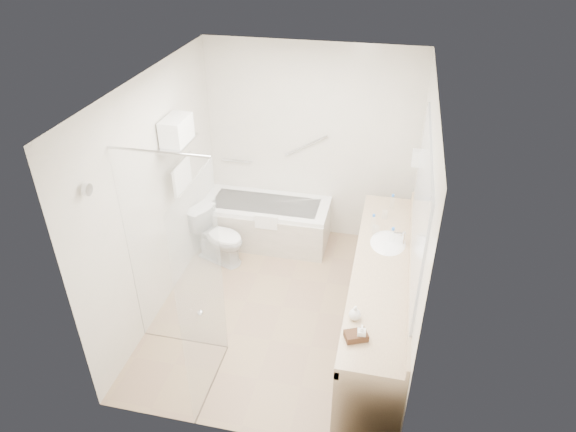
% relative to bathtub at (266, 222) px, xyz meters
% --- Properties ---
extents(floor, '(3.20, 3.20, 0.00)m').
position_rel_bathtub_xyz_m(floor, '(0.50, -1.24, -0.28)').
color(floor, '#9A7A5F').
rests_on(floor, ground).
extents(ceiling, '(2.60, 3.20, 0.10)m').
position_rel_bathtub_xyz_m(ceiling, '(0.50, -1.24, 2.22)').
color(ceiling, white).
rests_on(ceiling, wall_back).
extents(wall_back, '(2.60, 0.10, 2.50)m').
position_rel_bathtub_xyz_m(wall_back, '(0.50, 0.36, 0.97)').
color(wall_back, beige).
rests_on(wall_back, ground).
extents(wall_front, '(2.60, 0.10, 2.50)m').
position_rel_bathtub_xyz_m(wall_front, '(0.50, -2.84, 0.97)').
color(wall_front, beige).
rests_on(wall_front, ground).
extents(wall_left, '(0.10, 3.20, 2.50)m').
position_rel_bathtub_xyz_m(wall_left, '(-0.80, -1.24, 0.97)').
color(wall_left, beige).
rests_on(wall_left, ground).
extents(wall_right, '(0.10, 3.20, 2.50)m').
position_rel_bathtub_xyz_m(wall_right, '(1.80, -1.24, 0.97)').
color(wall_right, beige).
rests_on(wall_right, ground).
extents(bathtub, '(1.60, 0.73, 0.59)m').
position_rel_bathtub_xyz_m(bathtub, '(0.00, 0.00, 0.00)').
color(bathtub, white).
rests_on(bathtub, floor).
extents(grab_bar_short, '(0.40, 0.03, 0.03)m').
position_rel_bathtub_xyz_m(grab_bar_short, '(-0.45, 0.32, 0.67)').
color(grab_bar_short, silver).
rests_on(grab_bar_short, wall_back).
extents(grab_bar_long, '(0.53, 0.03, 0.33)m').
position_rel_bathtub_xyz_m(grab_bar_long, '(0.45, 0.32, 0.97)').
color(grab_bar_long, silver).
rests_on(grab_bar_long, wall_back).
extents(shower_enclosure, '(0.96, 0.91, 2.11)m').
position_rel_bathtub_xyz_m(shower_enclosure, '(-0.13, -2.16, 0.79)').
color(shower_enclosure, silver).
rests_on(shower_enclosure, floor).
extents(towel_shelf, '(0.24, 0.55, 0.81)m').
position_rel_bathtub_xyz_m(towel_shelf, '(-0.67, -0.89, 1.48)').
color(towel_shelf, silver).
rests_on(towel_shelf, wall_left).
extents(vanity_counter, '(0.55, 2.70, 0.95)m').
position_rel_bathtub_xyz_m(vanity_counter, '(1.52, -1.39, 0.36)').
color(vanity_counter, tan).
rests_on(vanity_counter, floor).
extents(sink, '(0.40, 0.52, 0.14)m').
position_rel_bathtub_xyz_m(sink, '(1.55, -0.99, 0.54)').
color(sink, white).
rests_on(sink, vanity_counter).
extents(faucet, '(0.03, 0.03, 0.14)m').
position_rel_bathtub_xyz_m(faucet, '(1.70, -0.99, 0.65)').
color(faucet, silver).
rests_on(faucet, vanity_counter).
extents(mirror, '(0.02, 2.00, 1.20)m').
position_rel_bathtub_xyz_m(mirror, '(1.79, -1.39, 1.27)').
color(mirror, '#ABAFB7').
rests_on(mirror, wall_right).
extents(hairdryer_unit, '(0.08, 0.10, 0.18)m').
position_rel_bathtub_xyz_m(hairdryer_unit, '(1.75, -0.19, 1.17)').
color(hairdryer_unit, silver).
rests_on(hairdryer_unit, wall_right).
extents(toilet, '(0.78, 0.60, 0.67)m').
position_rel_bathtub_xyz_m(toilet, '(-0.45, -0.54, 0.06)').
color(toilet, white).
rests_on(toilet, floor).
extents(amenity_basket, '(0.21, 0.18, 0.06)m').
position_rel_bathtub_xyz_m(amenity_basket, '(1.38, -2.40, 0.60)').
color(amenity_basket, '#452D18').
rests_on(amenity_basket, vanity_counter).
extents(soap_bottle_a, '(0.08, 0.15, 0.07)m').
position_rel_bathtub_xyz_m(soap_bottle_a, '(1.42, -2.40, 0.61)').
color(soap_bottle_a, silver).
rests_on(soap_bottle_a, vanity_counter).
extents(soap_bottle_b, '(0.15, 0.16, 0.10)m').
position_rel_bathtub_xyz_m(soap_bottle_b, '(1.34, -2.17, 0.63)').
color(soap_bottle_b, silver).
rests_on(soap_bottle_b, vanity_counter).
extents(water_bottle_left, '(0.06, 0.06, 0.19)m').
position_rel_bathtub_xyz_m(water_bottle_left, '(1.59, -1.00, 0.66)').
color(water_bottle_left, silver).
rests_on(water_bottle_left, vanity_counter).
extents(water_bottle_mid, '(0.05, 0.05, 0.18)m').
position_rel_bathtub_xyz_m(water_bottle_mid, '(1.56, -0.29, 0.66)').
color(water_bottle_mid, silver).
rests_on(water_bottle_mid, vanity_counter).
extents(water_bottle_right, '(0.05, 0.05, 0.18)m').
position_rel_bathtub_xyz_m(water_bottle_right, '(1.38, -0.76, 0.66)').
color(water_bottle_right, silver).
rests_on(water_bottle_right, vanity_counter).
extents(drinking_glass_near, '(0.10, 0.10, 0.10)m').
position_rel_bathtub_xyz_m(drinking_glass_near, '(1.42, -0.86, 0.62)').
color(drinking_glass_near, silver).
rests_on(drinking_glass_near, vanity_counter).
extents(drinking_glass_far, '(0.08, 0.08, 0.09)m').
position_rel_bathtub_xyz_m(drinking_glass_far, '(1.49, -0.51, 0.62)').
color(drinking_glass_far, silver).
rests_on(drinking_glass_far, vanity_counter).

